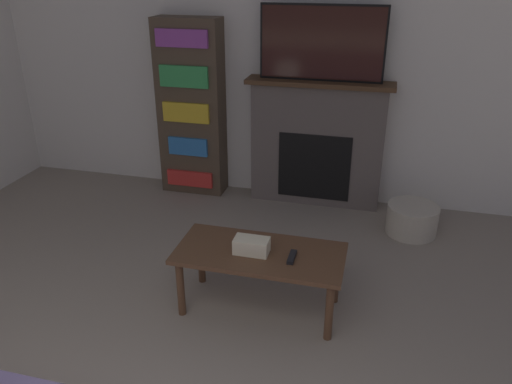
% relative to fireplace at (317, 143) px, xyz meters
% --- Properties ---
extents(wall_back, '(6.70, 0.06, 2.70)m').
position_rel_fireplace_xyz_m(wall_back, '(-0.28, 0.14, 0.76)').
color(wall_back, silver).
rests_on(wall_back, ground_plane).
extents(fireplace, '(1.30, 0.28, 1.17)m').
position_rel_fireplace_xyz_m(fireplace, '(0.00, 0.00, 0.00)').
color(fireplace, '#605651').
rests_on(fireplace, ground_plane).
extents(tv, '(1.07, 0.03, 0.63)m').
position_rel_fireplace_xyz_m(tv, '(0.00, -0.02, 0.90)').
color(tv, black).
rests_on(tv, fireplace).
extents(coffee_table, '(1.07, 0.50, 0.44)m').
position_rel_fireplace_xyz_m(coffee_table, '(-0.11, -1.74, -0.21)').
color(coffee_table, brown).
rests_on(coffee_table, ground_plane).
extents(tissue_box, '(0.22, 0.12, 0.10)m').
position_rel_fireplace_xyz_m(tissue_box, '(-0.16, -1.76, -0.10)').
color(tissue_box, beige).
rests_on(tissue_box, coffee_table).
extents(remote_control, '(0.04, 0.15, 0.02)m').
position_rel_fireplace_xyz_m(remote_control, '(0.10, -1.77, -0.14)').
color(remote_control, black).
rests_on(remote_control, coffee_table).
extents(bookshelf, '(0.62, 0.29, 1.67)m').
position_rel_fireplace_xyz_m(bookshelf, '(-1.21, -0.02, 0.25)').
color(bookshelf, '#4C3D2D').
rests_on(bookshelf, ground_plane).
extents(storage_basket, '(0.43, 0.43, 0.25)m').
position_rel_fireplace_xyz_m(storage_basket, '(0.89, -0.42, -0.46)').
color(storage_basket, '#BCB29E').
rests_on(storage_basket, ground_plane).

